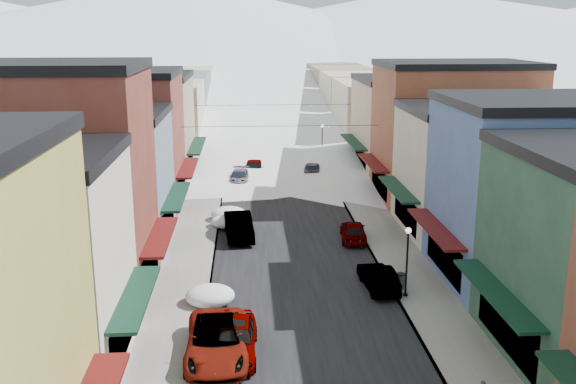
{
  "coord_description": "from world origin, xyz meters",
  "views": [
    {
      "loc": [
        -2.86,
        -12.69,
        14.12
      ],
      "look_at": [
        0.0,
        31.14,
        2.83
      ],
      "focal_mm": 40.0,
      "sensor_mm": 36.0,
      "label": 1
    }
  ],
  "objects": [
    {
      "name": "road",
      "position": [
        0.0,
        60.0,
        0.01
      ],
      "size": [
        10.0,
        160.0,
        0.01
      ],
      "primitive_type": "cube",
      "color": "black",
      "rests_on": "ground"
    },
    {
      "name": "sidewalk_left",
      "position": [
        -6.6,
        60.0,
        0.07
      ],
      "size": [
        3.2,
        160.0,
        0.15
      ],
      "primitive_type": "cube",
      "color": "gray",
      "rests_on": "ground"
    },
    {
      "name": "sidewalk_right",
      "position": [
        6.6,
        60.0,
        0.07
      ],
      "size": [
        3.2,
        160.0,
        0.15
      ],
      "primitive_type": "cube",
      "color": "gray",
      "rests_on": "ground"
    },
    {
      "name": "curb_left",
      "position": [
        -5.05,
        60.0,
        0.07
      ],
      "size": [
        0.1,
        160.0,
        0.15
      ],
      "primitive_type": "cube",
      "color": "slate",
      "rests_on": "ground"
    },
    {
      "name": "curb_right",
      "position": [
        5.05,
        60.0,
        0.07
      ],
      "size": [
        0.1,
        160.0,
        0.15
      ],
      "primitive_type": "cube",
      "color": "slate",
      "rests_on": "ground"
    },
    {
      "name": "bldg_l_brick_near",
      "position": [
        -13.69,
        20.5,
        6.26
      ],
      "size": [
        12.3,
        8.2,
        12.5
      ],
      "color": "maroon",
      "rests_on": "ground"
    },
    {
      "name": "bldg_l_grayblue",
      "position": [
        -13.19,
        29.0,
        4.51
      ],
      "size": [
        11.3,
        9.2,
        9.0
      ],
      "color": "slate",
      "rests_on": "ground"
    },
    {
      "name": "bldg_l_brick_far",
      "position": [
        -14.19,
        38.0,
        5.51
      ],
      "size": [
        13.3,
        9.2,
        11.0
      ],
      "color": "maroon",
      "rests_on": "ground"
    },
    {
      "name": "bldg_l_tan",
      "position": [
        -13.19,
        48.0,
        5.01
      ],
      "size": [
        11.3,
        11.2,
        10.0
      ],
      "color": "tan",
      "rests_on": "ground"
    },
    {
      "name": "bldg_r_blue",
      "position": [
        13.19,
        21.0,
        5.26
      ],
      "size": [
        11.3,
        9.2,
        10.5
      ],
      "color": "#3E598E",
      "rests_on": "ground"
    },
    {
      "name": "bldg_r_cream",
      "position": [
        13.69,
        30.0,
        4.51
      ],
      "size": [
        12.3,
        9.2,
        9.0
      ],
      "color": "beige",
      "rests_on": "ground"
    },
    {
      "name": "bldg_r_brick_far",
      "position": [
        14.19,
        39.0,
        5.76
      ],
      "size": [
        13.3,
        9.2,
        11.5
      ],
      "color": "brown",
      "rests_on": "ground"
    },
    {
      "name": "bldg_r_tan",
      "position": [
        13.19,
        49.0,
        4.76
      ],
      "size": [
        11.3,
        11.2,
        9.5
      ],
      "color": "tan",
      "rests_on": "ground"
    },
    {
      "name": "distant_blocks",
      "position": [
        0.0,
        83.0,
        4.0
      ],
      "size": [
        34.0,
        55.0,
        8.0
      ],
      "color": "gray",
      "rests_on": "ground"
    },
    {
      "name": "mountain_ridge",
      "position": [
        -19.47,
        277.18,
        14.36
      ],
      "size": [
        670.0,
        340.0,
        34.0
      ],
      "color": "silver",
      "rests_on": "ground"
    },
    {
      "name": "overhead_cables",
      "position": [
        0.0,
        47.5,
        6.2
      ],
      "size": [
        16.4,
        15.04,
        0.04
      ],
      "color": "black",
      "rests_on": "ground"
    },
    {
      "name": "car_white_suv",
      "position": [
        -4.3,
        13.0,
        0.81
      ],
      "size": [
        2.78,
        5.87,
        1.62
      ],
      "primitive_type": "imported",
      "rotation": [
        0.0,
        0.0,
        0.02
      ],
      "color": "white",
      "rests_on": "ground"
    },
    {
      "name": "car_silver_sedan",
      "position": [
        -3.5,
        13.23,
        0.8
      ],
      "size": [
        2.03,
        4.75,
        1.6
      ],
      "primitive_type": "imported",
      "rotation": [
        0.0,
        0.0,
        -0.03
      ],
      "color": "gray",
      "rests_on": "ground"
    },
    {
      "name": "car_dark_hatch",
      "position": [
        -3.5,
        29.64,
        0.84
      ],
      "size": [
        2.24,
        5.23,
        1.67
      ],
      "primitive_type": "imported",
      "rotation": [
        0.0,
        0.0,
        0.09
      ],
      "color": "black",
      "rests_on": "ground"
    },
    {
      "name": "car_silver_wagon",
      "position": [
        -3.58,
        45.25,
        0.66
      ],
      "size": [
        2.24,
        4.72,
        1.33
      ],
      "primitive_type": "imported",
      "rotation": [
        0.0,
        0.0,
        -0.08
      ],
      "color": "#93969B",
      "rests_on": "ground"
    },
    {
      "name": "car_green_sedan",
      "position": [
        4.3,
        20.13,
        0.69
      ],
      "size": [
        1.77,
        4.27,
        1.37
      ],
      "primitive_type": "imported",
      "rotation": [
        0.0,
        0.0,
        3.22
      ],
      "color": "black",
      "rests_on": "ground"
    },
    {
      "name": "car_gray_suv",
      "position": [
        4.3,
        28.56,
        0.7
      ],
      "size": [
        2.02,
        4.25,
        1.4
      ],
      "primitive_type": "imported",
      "rotation": [
        0.0,
        0.0,
        3.05
      ],
      "color": "gray",
      "rests_on": "ground"
    },
    {
      "name": "car_black_sedan",
      "position": [
        3.5,
        48.14,
        0.67
      ],
      "size": [
        2.41,
        4.79,
        1.33
      ],
      "primitive_type": "imported",
      "rotation": [
        0.0,
        0.0,
        3.02
      ],
      "color": "black",
      "rests_on": "ground"
    },
    {
      "name": "car_lane_silver",
      "position": [
        -2.2,
        48.1,
        0.84
      ],
      "size": [
        2.25,
        5.04,
        1.68
      ],
      "primitive_type": "imported",
      "rotation": [
        0.0,
        0.0,
        -0.05
      ],
      "color": "#A7A9B0",
      "rests_on": "ground"
    },
    {
      "name": "car_lane_white",
      "position": [
        0.6,
        63.84,
        0.8
      ],
      "size": [
        2.72,
        5.81,
        1.61
      ],
      "primitive_type": "imported",
      "rotation": [
        0.0,
        0.0,
        3.15
      ],
      "color": "#B8B8BB",
      "rests_on": "ground"
    },
    {
      "name": "trash_can",
      "position": [
        5.5,
        19.83,
        0.58
      ],
      "size": [
        0.5,
        0.5,
        0.85
      ],
      "color": "#575A5C",
      "rests_on": "sidewalk_right"
    },
    {
      "name": "streetlamp_near",
      "position": [
        5.51,
        18.79,
        2.56
      ],
      "size": [
        0.32,
        0.32,
        3.83
      ],
      "color": "black",
      "rests_on": "sidewalk_right"
    },
    {
      "name": "streetlamp_far",
      "position": [
        5.2,
        54.73,
        2.65
      ],
      "size": [
        0.33,
        0.33,
        3.96
      ],
      "color": "black",
      "rests_on": "sidewalk_right"
    },
    {
      "name": "snow_pile_near",
      "position": [
        -4.88,
        18.64,
        0.52
      ],
      "size": [
        2.58,
        2.79,
        1.09
      ],
      "color": "white",
      "rests_on": "ground"
    },
    {
      "name": "snow_pile_mid",
      "position": [
        -4.36,
        32.01,
        0.47
      ],
      "size": [
        2.33,
        2.63,
        0.99
      ],
      "color": "white",
      "rests_on": "ground"
    },
    {
      "name": "snow_pile_far",
      "position": [
        -4.28,
        33.68,
        0.54
      ],
      "size": [
        2.65,
        2.83,
        1.12
      ],
      "color": "white",
      "rests_on": "ground"
    }
  ]
}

